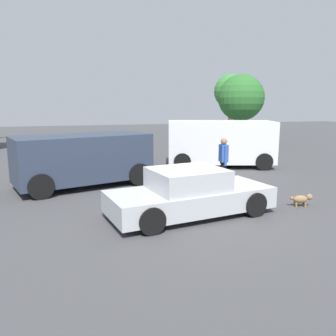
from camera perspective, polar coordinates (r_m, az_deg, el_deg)
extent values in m
plane|color=#424244|center=(9.38, 4.15, -7.22)|extent=(80.00, 80.00, 0.00)
cube|color=#B7BABF|center=(8.94, 3.78, -5.21)|extent=(4.51, 2.34, 0.55)
cube|color=#B7BABF|center=(8.76, 3.26, -1.87)|extent=(2.02, 1.83, 0.54)
cube|color=slate|center=(9.19, 7.92, -1.36)|extent=(0.28, 1.45, 0.45)
cube|color=slate|center=(8.39, -1.86, -2.42)|extent=(0.28, 1.45, 0.45)
cylinder|color=black|center=(10.38, 8.57, -3.71)|extent=(0.67, 0.31, 0.64)
cylinder|color=black|center=(9.14, 14.31, -5.92)|extent=(0.67, 0.31, 0.64)
cylinder|color=black|center=(9.11, -6.79, -5.70)|extent=(0.67, 0.31, 0.64)
cylinder|color=black|center=(7.67, -2.79, -8.81)|extent=(0.67, 0.31, 0.64)
ellipsoid|color=olive|center=(10.41, 21.28, -4.88)|extent=(0.46, 0.32, 0.22)
sphere|color=olive|center=(10.50, 22.59, -4.50)|extent=(0.18, 0.18, 0.18)
sphere|color=olive|center=(10.53, 22.90, -4.51)|extent=(0.08, 0.08, 0.08)
cylinder|color=olive|center=(10.56, 21.76, -5.58)|extent=(0.06, 0.06, 0.12)
cylinder|color=olive|center=(10.45, 22.03, -5.76)|extent=(0.06, 0.06, 0.12)
cylinder|color=olive|center=(10.45, 20.42, -5.65)|extent=(0.06, 0.06, 0.12)
cylinder|color=olive|center=(10.34, 20.68, -5.83)|extent=(0.06, 0.06, 0.12)
sphere|color=olive|center=(10.30, 20.03, -4.76)|extent=(0.10, 0.10, 0.10)
cube|color=white|center=(16.05, 8.75, 4.41)|extent=(5.20, 3.41, 1.89)
cube|color=slate|center=(16.53, 16.95, 5.70)|extent=(0.57, 1.70, 0.75)
cylinder|color=black|center=(17.47, 14.05, 2.13)|extent=(0.80, 0.46, 0.76)
cylinder|color=black|center=(15.57, 15.77, 1.04)|extent=(0.80, 0.46, 0.76)
cylinder|color=black|center=(16.97, 2.15, 2.19)|extent=(0.80, 0.46, 0.76)
cylinder|color=black|center=(15.01, 2.41, 1.08)|extent=(0.80, 0.46, 0.76)
cube|color=#2D384C|center=(12.33, -14.04, 1.74)|extent=(4.95, 3.16, 1.58)
cube|color=slate|center=(13.17, -4.81, 4.10)|extent=(0.51, 1.64, 0.63)
cylinder|color=black|center=(13.91, -8.61, 0.29)|extent=(0.84, 0.46, 0.80)
cylinder|color=black|center=(12.24, -4.97, -1.04)|extent=(0.84, 0.46, 0.80)
cylinder|color=black|center=(12.92, -22.38, -1.19)|extent=(0.84, 0.46, 0.80)
cylinder|color=black|center=(11.11, -20.56, -2.90)|extent=(0.84, 0.46, 0.80)
cylinder|color=black|center=(12.28, 9.31, -0.97)|extent=(0.13, 0.13, 0.86)
cylinder|color=black|center=(12.44, 9.06, -0.82)|extent=(0.13, 0.13, 0.86)
cube|color=#3359B2|center=(12.24, 9.29, 2.47)|extent=(0.29, 0.43, 0.61)
cylinder|color=#3359B2|center=(12.02, 9.65, 2.06)|extent=(0.09, 0.09, 0.72)
cylinder|color=#3359B2|center=(12.47, 8.93, 2.39)|extent=(0.09, 0.09, 0.72)
sphere|color=#936B4C|center=(12.18, 9.35, 4.43)|extent=(0.23, 0.23, 0.23)
cylinder|color=brown|center=(33.87, 10.39, 8.03)|extent=(0.40, 0.40, 2.85)
sphere|color=#387F38|center=(33.86, 10.54, 12.51)|extent=(3.27, 3.27, 3.27)
cylinder|color=brown|center=(25.60, 11.95, 6.32)|extent=(0.31, 0.31, 2.09)
sphere|color=#2D6B2D|center=(25.54, 12.15, 11.44)|extent=(3.32, 3.32, 3.32)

